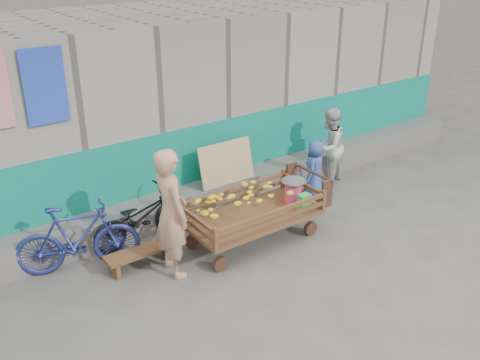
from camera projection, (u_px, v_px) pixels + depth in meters
ground at (301, 274)px, 7.24m from camera, size 80.00×80.00×0.00m
building_wall at (155, 101)px, 9.62m from camera, size 12.00×3.50×3.00m
banana_cart at (251, 205)px, 7.74m from camera, size 2.18×0.99×0.93m
bench at (141, 254)px, 7.35m from camera, size 1.01×0.30×0.25m
vendor_man at (171, 213)px, 6.93m from camera, size 0.46×0.67×1.79m
woman at (329, 147)px, 9.62m from camera, size 0.84×0.75×1.43m
child at (315, 168)px, 9.23m from camera, size 0.60×0.55×1.02m
bicycle_dark at (140, 217)px, 7.86m from camera, size 1.56×0.65×0.80m
bicycle_blue at (78, 238)px, 7.14m from camera, size 1.70×0.99×0.99m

